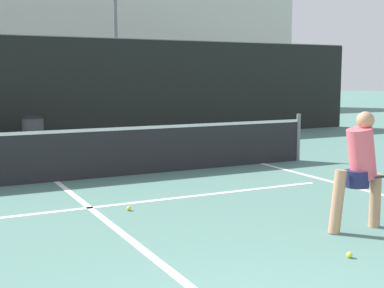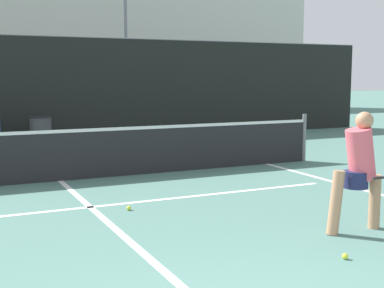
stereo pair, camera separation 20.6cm
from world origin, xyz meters
name	(u,v)px [view 1 (the left image)]	position (x,y,z in m)	size (l,w,h in m)	color
court_service_line	(90,208)	(0.00, 5.04, 0.00)	(8.25, 0.10, 0.01)	white
court_center_mark	(117,229)	(0.00, 3.81, 0.00)	(0.10, 6.83, 0.01)	white
court_sideline_right	(379,194)	(4.51, 3.81, 0.00)	(0.10, 7.83, 0.01)	white
net	(55,154)	(0.00, 7.23, 0.51)	(11.09, 0.09, 1.07)	slate
fence_back	(7,90)	(0.00, 13.09, 1.52)	(24.00, 0.06, 3.06)	black
player_practicing	(361,167)	(2.72, 2.43, 0.81)	(1.09, 0.58, 1.50)	tan
tennis_ball_scattered_2	(129,208)	(0.46, 4.62, 0.03)	(0.07, 0.07, 0.07)	#D1E033
tennis_ball_scattered_3	(349,255)	(1.87, 1.67, 0.03)	(0.07, 0.07, 0.07)	#D1E033
trash_bin	(33,132)	(0.49, 12.18, 0.42)	(0.60, 0.60, 0.84)	#3F3F42
parked_car	(60,115)	(1.98, 15.57, 0.62)	(1.67, 3.98, 1.47)	silver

